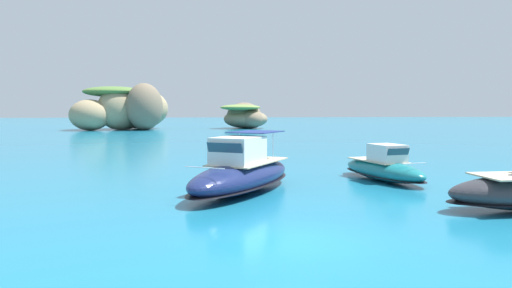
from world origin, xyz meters
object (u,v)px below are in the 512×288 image
object	(u,v)px
motorboat_navy	(242,174)
islet_large	(127,108)
islet_small	(245,117)
motorboat_teal	(383,168)

from	to	relation	value
motorboat_navy	islet_large	bearing A→B (deg)	103.15
islet_large	motorboat_navy	size ratio (longest dim) A/B	2.12
islet_small	motorboat_teal	world-z (taller)	islet_small
motorboat_teal	motorboat_navy	size ratio (longest dim) A/B	0.78
islet_small	islet_large	bearing A→B (deg)	-172.52
motorboat_teal	motorboat_navy	bearing A→B (deg)	-160.69
islet_large	motorboat_teal	distance (m)	71.62
islet_large	islet_small	size ratio (longest dim) A/B	1.56
islet_small	motorboat_navy	size ratio (longest dim) A/B	1.35
motorboat_navy	islet_small	bearing A→B (deg)	84.85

